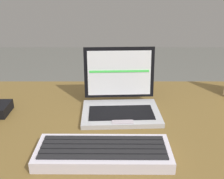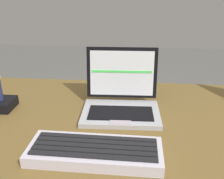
# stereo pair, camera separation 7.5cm
# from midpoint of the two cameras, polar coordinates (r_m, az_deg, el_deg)

# --- Properties ---
(desk) EXTENTS (1.41, 0.72, 0.75)m
(desk) POSITION_cam_midpoint_polar(r_m,az_deg,el_deg) (0.89, 8.07, -11.21)
(desk) COLOR brown
(desk) RESTS_ON ground
(laptop_front) EXTENTS (0.27, 0.22, 0.21)m
(laptop_front) POSITION_cam_midpoint_polar(r_m,az_deg,el_deg) (0.90, 4.39, -2.37)
(laptop_front) COLOR #B7B8BE
(laptop_front) RESTS_ON desk
(external_keyboard) EXTENTS (0.35, 0.13, 0.03)m
(external_keyboard) POSITION_cam_midpoint_polar(r_m,az_deg,el_deg) (0.69, -0.58, -13.43)
(external_keyboard) COLOR silver
(external_keyboard) RESTS_ON desk
(figurine_stand) EXTENTS (0.09, 0.09, 0.03)m
(figurine_stand) POSITION_cam_midpoint_polar(r_m,az_deg,el_deg) (1.00, -21.07, -3.02)
(figurine_stand) COLOR black
(figurine_stand) RESTS_ON desk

